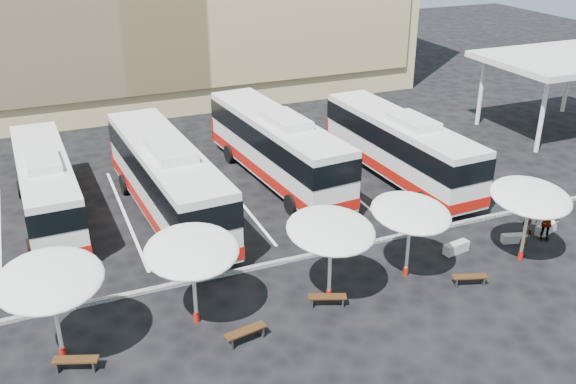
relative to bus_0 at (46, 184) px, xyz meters
name	(u,v)px	position (x,y,z in m)	size (l,w,h in m)	color
ground	(293,267)	(9.51, -9.17, -1.88)	(120.00, 120.00, 0.00)	black
service_canopy	(562,61)	(33.51, 0.83, 2.99)	(10.00, 8.00, 5.20)	silver
curb_divider	(289,260)	(9.51, -8.67, -1.80)	(34.00, 0.25, 0.15)	black
bay_lines	(236,196)	(9.51, -1.17, -1.87)	(24.15, 12.00, 0.01)	white
bus_0	(46,184)	(0.00, 0.00, 0.00)	(2.95, 11.64, 3.67)	silver
bus_1	(167,178)	(5.62, -2.18, 0.28)	(3.69, 13.46, 4.23)	silver
bus_2	(277,145)	(12.45, 0.12, 0.25)	(3.91, 13.29, 4.16)	silver
bus_3	(400,145)	(19.03, -2.36, 0.16)	(3.36, 12.64, 3.98)	silver
sunshade_0	(49,280)	(-0.46, -11.68, 1.36)	(3.86, 3.91, 3.80)	silver
sunshade_1	(192,251)	(4.49, -11.44, 1.25)	(4.04, 4.08, 3.68)	silver
sunshade_2	(331,230)	(9.88, -11.99, 1.25)	(4.01, 4.05, 3.68)	silver
sunshade_3	(411,213)	(13.72, -11.69, 1.13)	(4.12, 4.16, 3.54)	silver
sunshade_4	(531,197)	(19.22, -12.54, 1.23)	(3.91, 3.95, 3.65)	silver
wood_bench_0	(76,361)	(-0.08, -12.55, -1.51)	(1.60, 0.93, 0.48)	black
wood_bench_1	(246,333)	(5.83, -13.32, -1.49)	(1.68, 0.73, 0.50)	black
wood_bench_2	(327,298)	(9.58, -12.45, -1.52)	(1.57, 0.94, 0.47)	black
wood_bench_3	(470,278)	(15.76, -13.39, -1.53)	(1.52, 0.83, 0.45)	black
conc_bench_0	(456,248)	(16.93, -10.88, -1.64)	(1.28, 0.43, 0.48)	gray
conc_bench_1	(513,238)	(19.99, -11.14, -1.67)	(1.09, 0.36, 0.41)	gray
conc_bench_2	(546,228)	(22.13, -11.00, -1.63)	(1.29, 0.43, 0.48)	gray
passenger_0	(525,238)	(19.63, -12.22, -1.02)	(0.62, 0.41, 1.71)	black
passenger_1	(526,220)	(21.07, -10.68, -1.11)	(0.75, 0.58, 1.54)	black
passenger_2	(546,223)	(21.53, -11.50, -1.00)	(1.03, 0.43, 1.75)	black
passenger_3	(558,205)	(23.61, -10.07, -1.10)	(1.00, 0.58, 1.55)	black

